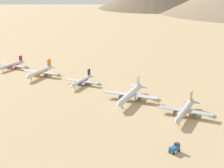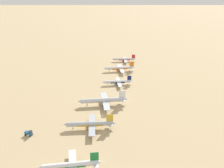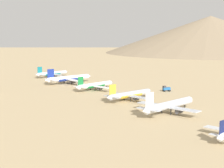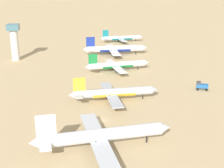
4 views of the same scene
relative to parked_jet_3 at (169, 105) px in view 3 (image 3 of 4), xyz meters
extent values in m
plane|color=tan|center=(1.63, 20.05, -4.19)|extent=(1800.00, 1800.00, 0.00)
cone|color=silver|center=(-26.53, -47.36, -1.03)|extent=(2.39, 2.80, 2.58)
cube|color=#141E51|center=(-23.84, -47.05, 2.33)|extent=(4.15, 0.74, 5.28)
cube|color=silver|center=(-24.29, -47.10, -0.74)|extent=(3.44, 9.26, 0.27)
cylinder|color=silver|center=(0.47, 0.06, 0.11)|extent=(37.07, 8.78, 3.89)
cone|color=silver|center=(20.36, 2.75, 0.11)|extent=(3.76, 4.22, 3.81)
cone|color=silver|center=(-19.23, -2.59, 0.11)|extent=(3.31, 3.86, 3.50)
cube|color=white|center=(-15.57, -2.10, 4.67)|extent=(5.63, 1.11, 7.17)
cube|color=#B6BBC5|center=(-16.18, -2.18, 0.50)|extent=(4.89, 12.62, 0.37)
cube|color=#B6BBC5|center=(-1.05, -0.14, -0.57)|extent=(9.73, 35.20, 0.46)
cylinder|color=#4C4C54|center=(-1.06, 6.06, -1.98)|extent=(4.58, 2.91, 2.36)
cylinder|color=#4C4C54|center=(0.58, -6.12, -1.98)|extent=(4.58, 2.91, 2.36)
cylinder|color=black|center=(14.36, 1.94, -2.23)|extent=(0.45, 0.45, 3.91)
cylinder|color=black|center=(-2.43, 2.36, -2.23)|extent=(0.45, 0.45, 3.91)
cylinder|color=black|center=(-1.71, -2.92, -2.23)|extent=(0.45, 0.45, 3.91)
cylinder|color=#B2B7C1|center=(8.45, 38.33, -0.40)|extent=(32.63, 5.93, 3.43)
cone|color=#B2B7C1|center=(26.07, 39.70, -0.40)|extent=(3.14, 3.57, 3.36)
cone|color=#B2B7C1|center=(-8.99, 36.97, -0.40)|extent=(2.76, 3.27, 3.08)
cube|color=gold|center=(-5.75, 37.22, 3.61)|extent=(4.97, 0.70, 6.31)
cube|color=#A4A8B2|center=(-6.29, 37.18, -0.06)|extent=(3.72, 11.01, 0.32)
cube|color=#A4A8B2|center=(7.10, 38.22, -1.00)|extent=(6.87, 30.92, 0.41)
cylinder|color=#4C4C54|center=(7.40, 43.67, -2.24)|extent=(3.94, 2.36, 2.07)
cylinder|color=#4C4C54|center=(8.24, 32.88, -2.24)|extent=(3.94, 2.36, 2.07)
cylinder|color=black|center=(20.75, 39.28, -2.47)|extent=(0.40, 0.40, 3.44)
cylinder|color=black|center=(6.02, 40.49, -2.47)|extent=(0.40, 0.40, 3.44)
cylinder|color=black|center=(6.39, 35.81, -2.47)|extent=(0.40, 0.40, 3.44)
cylinder|color=gold|center=(8.45, 38.33, -0.66)|extent=(18.07, 4.81, 3.43)
cylinder|color=white|center=(15.69, 83.21, -0.53)|extent=(31.50, 8.41, 3.31)
cone|color=white|center=(32.55, 86.01, -0.53)|extent=(3.28, 3.66, 3.25)
cone|color=white|center=(-0.99, 80.44, -0.53)|extent=(2.90, 3.34, 2.98)
cube|color=#197A38|center=(2.11, 80.96, 3.35)|extent=(4.78, 1.09, 6.10)
cube|color=silver|center=(1.59, 80.87, -0.20)|extent=(4.46, 10.78, 0.31)
cube|color=silver|center=(14.40, 83.00, -1.11)|extent=(9.15, 29.95, 0.39)
cylinder|color=#4C4C54|center=(14.24, 88.27, -2.31)|extent=(3.94, 2.58, 2.00)
cylinder|color=#4C4C54|center=(15.95, 77.95, -2.31)|extent=(3.94, 2.58, 2.00)
cylinder|color=black|center=(27.46, 85.16, -2.53)|extent=(0.38, 0.38, 3.33)
cylinder|color=black|center=(13.17, 85.09, -2.53)|extent=(0.38, 0.38, 3.33)
cylinder|color=black|center=(13.91, 80.62, -2.53)|extent=(0.38, 0.38, 3.33)
cylinder|color=#197A38|center=(15.69, 83.21, -0.78)|extent=(17.57, 6.10, 3.32)
cylinder|color=white|center=(19.15, 122.98, 0.15)|extent=(37.33, 5.24, 3.93)
cone|color=white|center=(39.40, 123.69, 0.15)|extent=(3.44, 3.96, 3.85)
cone|color=white|center=(-0.89, 122.27, 0.15)|extent=(3.02, 3.64, 3.54)
cube|color=navy|center=(2.83, 122.40, 4.75)|extent=(5.69, 0.56, 7.24)
cube|color=silver|center=(2.21, 122.38, 0.54)|extent=(3.74, 12.51, 0.37)
cube|color=silver|center=(17.60, 122.92, -0.54)|extent=(6.41, 35.31, 0.47)
cylinder|color=#4C4C54|center=(18.21, 129.15, -1.96)|extent=(4.42, 2.53, 2.38)
cylinder|color=#4C4C54|center=(18.64, 116.75, -1.96)|extent=(4.42, 2.53, 2.38)
cylinder|color=black|center=(33.28, 123.48, -2.22)|extent=(0.45, 0.45, 3.95)
cylinder|color=black|center=(16.47, 125.57, -2.22)|extent=(0.45, 0.45, 3.95)
cylinder|color=black|center=(16.66, 120.20, -2.22)|extent=(0.45, 0.45, 3.95)
cylinder|color=navy|center=(19.15, 122.98, -0.14)|extent=(20.59, 4.66, 3.94)
cylinder|color=silver|center=(30.10, 168.19, -0.64)|extent=(30.58, 6.92, 3.21)
cone|color=silver|center=(46.54, 170.23, -0.64)|extent=(3.07, 3.45, 3.15)
cone|color=silver|center=(13.84, 166.18, -0.64)|extent=(2.70, 3.16, 2.89)
cube|color=#14727F|center=(16.85, 166.55, 3.12)|extent=(4.65, 0.86, 5.91)
cube|color=#B6BBC5|center=(16.35, 166.49, -0.32)|extent=(3.93, 10.39, 0.30)
cube|color=#B6BBC5|center=(28.84, 168.04, -1.20)|extent=(7.72, 29.03, 0.38)
cylinder|color=#4C4C54|center=(28.89, 173.15, -2.37)|extent=(3.76, 2.36, 1.94)
cylinder|color=#4C4C54|center=(30.14, 163.09, -2.37)|extent=(3.76, 2.36, 1.94)
cylinder|color=black|center=(41.57, 169.61, -2.58)|extent=(0.37, 0.37, 3.23)
cylinder|color=black|center=(27.74, 170.11, -2.58)|extent=(0.37, 0.37, 3.23)
cylinder|color=black|center=(28.28, 165.75, -2.58)|extent=(0.37, 0.37, 3.23)
cylinder|color=#14727F|center=(30.10, 168.19, -0.88)|extent=(17.00, 5.25, 3.22)
cube|color=#1E5999|center=(50.30, 47.80, -2.24)|extent=(5.66, 3.86, 1.70)
cube|color=#333338|center=(48.69, 48.35, -0.84)|extent=(2.37, 2.54, 1.10)
cylinder|color=black|center=(48.06, 47.35, -3.64)|extent=(1.15, 0.69, 1.10)
cylinder|color=black|center=(48.80, 49.52, -3.64)|extent=(1.15, 0.69, 1.10)
cylinder|color=black|center=(51.80, 46.07, -3.64)|extent=(1.15, 0.69, 1.10)
cylinder|color=black|center=(52.54, 48.25, -3.64)|extent=(1.15, 0.69, 1.10)
cone|color=#8C775B|center=(484.84, 331.16, 32.61)|extent=(422.24, 422.24, 73.60)
camera|label=1|loc=(184.29, 92.97, 70.31)|focal=55.60mm
camera|label=2|loc=(-9.33, 204.89, 98.38)|focal=42.83mm
camera|label=3|loc=(-133.31, -120.22, 35.59)|focal=58.47mm
camera|label=4|loc=(-6.10, -84.67, 43.93)|focal=51.05mm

